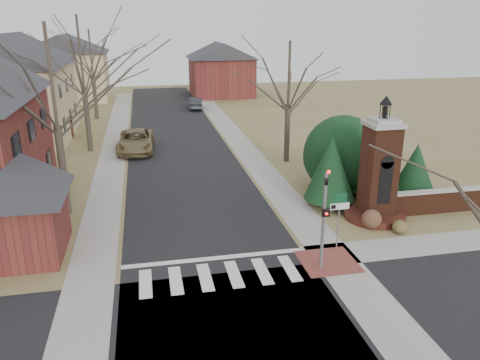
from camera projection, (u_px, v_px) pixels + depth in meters
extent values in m
plane|color=brown|center=(223.00, 286.00, 18.45)|extent=(120.00, 120.00, 0.00)
cube|color=black|center=(178.00, 146.00, 38.81)|extent=(8.00, 70.00, 0.01)
cube|color=black|center=(238.00, 333.00, 15.67)|extent=(120.00, 8.00, 0.01)
cube|color=silver|center=(220.00, 276.00, 19.19)|extent=(8.00, 2.20, 0.02)
cube|color=silver|center=(214.00, 258.00, 20.58)|extent=(8.00, 0.35, 0.02)
cube|color=gray|center=(240.00, 143.00, 39.81)|extent=(2.00, 60.00, 0.02)
cube|color=gray|center=(114.00, 149.00, 37.81)|extent=(2.00, 60.00, 0.02)
cube|color=brown|center=(328.00, 262.00, 20.29)|extent=(2.40, 2.40, 0.02)
cylinder|color=slate|center=(323.00, 222.00, 19.14)|extent=(0.14, 0.14, 4.20)
imported|color=black|center=(326.00, 177.00, 18.51)|extent=(0.15, 0.18, 0.90)
sphere|color=#FF0C05|center=(329.00, 172.00, 18.21)|extent=(0.14, 0.14, 0.14)
cube|color=black|center=(326.00, 213.00, 18.81)|extent=(0.28, 0.16, 0.30)
sphere|color=#FF0C05|center=(327.00, 214.00, 18.73)|extent=(0.11, 0.11, 0.11)
cylinder|color=slate|center=(338.00, 224.00, 20.95)|extent=(0.06, 0.06, 2.60)
cube|color=silver|center=(340.00, 206.00, 20.65)|extent=(0.90, 0.03, 0.30)
cube|color=black|center=(333.00, 207.00, 20.58)|extent=(0.22, 0.02, 0.18)
cube|color=#0E4425|center=(340.00, 198.00, 20.52)|extent=(0.60, 0.03, 0.40)
cylinder|color=#4F2717|center=(374.00, 215.00, 24.74)|extent=(3.20, 3.20, 0.36)
cube|color=#4F2717|center=(379.00, 173.00, 23.99)|extent=(1.50, 1.50, 5.00)
cube|color=black|center=(385.00, 183.00, 23.42)|extent=(0.70, 0.10, 2.20)
cube|color=gray|center=(384.00, 124.00, 23.15)|extent=(1.70, 1.70, 0.20)
cube|color=gray|center=(384.00, 120.00, 23.09)|extent=(1.30, 1.30, 0.20)
cylinder|color=black|center=(385.00, 112.00, 22.96)|extent=(0.20, 0.20, 0.60)
cone|color=black|center=(386.00, 100.00, 22.76)|extent=(0.64, 0.64, 0.45)
cube|color=#4F2717|center=(451.00, 201.00, 25.47)|extent=(7.50, 0.40, 1.20)
cube|color=gray|center=(453.00, 190.00, 25.26)|extent=(7.50, 0.50, 0.10)
cube|color=tan|center=(13.00, 103.00, 39.81)|extent=(9.00, 12.00, 6.40)
cube|color=maroon|center=(15.00, 225.00, 20.53)|extent=(4.00, 4.00, 2.80)
cube|color=tan|center=(67.00, 77.00, 59.60)|extent=(10.00, 8.00, 6.00)
cube|color=tan|center=(36.00, 45.00, 56.28)|extent=(0.75, 0.75, 3.08)
cube|color=maroon|center=(221.00, 77.00, 63.59)|extent=(8.00, 8.00, 5.00)
cube|color=maroon|center=(206.00, 52.00, 60.57)|extent=(0.75, 0.75, 2.80)
cylinder|color=#473D33|center=(328.00, 202.00, 26.23)|extent=(0.20, 0.20, 0.50)
cone|color=black|center=(331.00, 167.00, 25.56)|extent=(2.80, 2.80, 3.60)
cylinder|color=#473D33|center=(373.00, 191.00, 27.97)|extent=(0.20, 0.20, 0.50)
cone|color=black|center=(376.00, 153.00, 27.20)|extent=(3.40, 3.40, 4.20)
cylinder|color=#473D33|center=(412.00, 194.00, 27.43)|extent=(0.20, 0.20, 0.50)
cone|color=black|center=(416.00, 167.00, 26.89)|extent=(2.40, 2.40, 2.80)
sphere|color=black|center=(343.00, 152.00, 28.18)|extent=(4.80, 4.80, 4.80)
cylinder|color=#473D33|center=(63.00, 171.00, 24.65)|extent=(0.40, 0.40, 4.83)
cylinder|color=#473D33|center=(87.00, 119.00, 36.65)|extent=(0.40, 0.40, 5.04)
cylinder|color=#473D33|center=(95.00, 98.00, 48.69)|extent=(0.40, 0.40, 4.41)
cylinder|color=#473D33|center=(287.00, 133.00, 34.01)|extent=(0.40, 0.40, 4.20)
imported|color=olive|center=(136.00, 141.00, 37.04)|extent=(3.05, 6.06, 1.64)
imported|color=#2D2F33|center=(196.00, 103.00, 54.50)|extent=(1.90, 4.23, 1.35)
sphere|color=brown|center=(372.00, 219.00, 23.42)|extent=(0.99, 0.99, 0.99)
sphere|color=brown|center=(400.00, 227.00, 22.89)|extent=(0.70, 0.70, 0.70)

